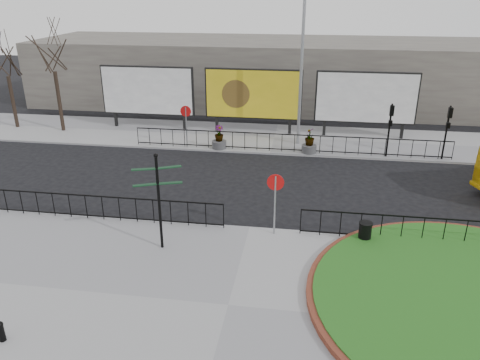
% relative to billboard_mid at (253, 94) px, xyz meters
% --- Properties ---
extents(ground, '(90.00, 90.00, 0.00)m').
position_rel_billboard_mid_xyz_m(ground, '(1.50, -12.97, -2.60)').
color(ground, black).
rests_on(ground, ground).
extents(pavement_near, '(30.00, 10.00, 0.12)m').
position_rel_billboard_mid_xyz_m(pavement_near, '(1.50, -17.97, -2.54)').
color(pavement_near, gray).
rests_on(pavement_near, ground).
extents(pavement_far, '(44.00, 6.00, 0.12)m').
position_rel_billboard_mid_xyz_m(pavement_far, '(1.50, -0.97, -2.54)').
color(pavement_far, gray).
rests_on(pavement_far, ground).
extents(railing_near_left, '(10.00, 0.10, 1.10)m').
position_rel_billboard_mid_xyz_m(railing_near_left, '(-4.50, -13.27, -1.93)').
color(railing_near_left, black).
rests_on(railing_near_left, pavement_near).
extents(railing_near_right, '(9.00, 0.10, 1.10)m').
position_rel_billboard_mid_xyz_m(railing_near_right, '(8.00, -13.27, -1.93)').
color(railing_near_right, black).
rests_on(railing_near_right, pavement_near).
extents(railing_far, '(18.00, 0.10, 1.10)m').
position_rel_billboard_mid_xyz_m(railing_far, '(2.50, -3.67, -1.93)').
color(railing_far, black).
rests_on(railing_far, pavement_far).
extents(speed_sign_far, '(0.64, 0.07, 2.47)m').
position_rel_billboard_mid_xyz_m(speed_sign_far, '(-3.50, -3.57, -0.68)').
color(speed_sign_far, gray).
rests_on(speed_sign_far, pavement_far).
extents(speed_sign_near, '(0.64, 0.07, 2.47)m').
position_rel_billboard_mid_xyz_m(speed_sign_near, '(2.50, -13.37, -0.68)').
color(speed_sign_near, gray).
rests_on(speed_sign_near, pavement_near).
extents(billboard_left, '(6.20, 0.31, 4.10)m').
position_rel_billboard_mid_xyz_m(billboard_left, '(-7.00, 0.00, 0.00)').
color(billboard_left, black).
rests_on(billboard_left, pavement_far).
extents(billboard_mid, '(6.20, 0.31, 4.10)m').
position_rel_billboard_mid_xyz_m(billboard_mid, '(0.00, 0.00, 0.00)').
color(billboard_mid, black).
rests_on(billboard_mid, pavement_far).
extents(billboard_right, '(6.20, 0.31, 4.10)m').
position_rel_billboard_mid_xyz_m(billboard_right, '(7.00, 0.00, 0.00)').
color(billboard_right, black).
rests_on(billboard_right, pavement_far).
extents(lamp_post, '(0.74, 0.18, 9.23)m').
position_rel_billboard_mid_xyz_m(lamp_post, '(3.01, -1.97, 2.23)').
color(lamp_post, gray).
rests_on(lamp_post, pavement_far).
extents(signal_pole_a, '(0.22, 0.26, 3.00)m').
position_rel_billboard_mid_xyz_m(signal_pole_a, '(8.00, -3.63, -0.50)').
color(signal_pole_a, black).
rests_on(signal_pole_a, pavement_far).
extents(signal_pole_b, '(0.22, 0.26, 3.00)m').
position_rel_billboard_mid_xyz_m(signal_pole_b, '(11.00, -3.63, -0.50)').
color(signal_pole_b, black).
rests_on(signal_pole_b, pavement_far).
extents(tree_left, '(2.00, 2.00, 7.00)m').
position_rel_billboard_mid_xyz_m(tree_left, '(-12.50, -1.47, 1.02)').
color(tree_left, '#2D2119').
rests_on(tree_left, pavement_far).
extents(tree_mid, '(2.00, 2.00, 6.20)m').
position_rel_billboard_mid_xyz_m(tree_mid, '(-16.00, -1.17, 0.62)').
color(tree_mid, '#2D2119').
rests_on(tree_mid, pavement_far).
extents(building_backdrop, '(40.00, 10.00, 5.00)m').
position_rel_billboard_mid_xyz_m(building_backdrop, '(1.50, 9.03, -0.10)').
color(building_backdrop, slate).
rests_on(building_backdrop, ground).
extents(fingerpost_sign, '(1.68, 0.84, 3.65)m').
position_rel_billboard_mid_xyz_m(fingerpost_sign, '(-1.48, -15.01, -0.27)').
color(fingerpost_sign, black).
rests_on(fingerpost_sign, pavement_near).
extents(bollard, '(0.20, 0.20, 0.62)m').
position_rel_billboard_mid_xyz_m(bollard, '(-4.28, -20.38, -2.14)').
color(bollard, black).
rests_on(bollard, pavement_near).
extents(litter_bin, '(0.50, 0.50, 0.84)m').
position_rel_billboard_mid_xyz_m(litter_bin, '(5.89, -13.57, -2.06)').
color(litter_bin, black).
rests_on(litter_bin, pavement_near).
extents(planter_a, '(0.85, 0.85, 1.38)m').
position_rel_billboard_mid_xyz_m(planter_a, '(-1.55, -3.57, -1.95)').
color(planter_a, '#4C4C4F').
rests_on(planter_a, pavement_far).
extents(planter_c, '(0.85, 0.85, 1.44)m').
position_rel_billboard_mid_xyz_m(planter_c, '(3.70, -3.57, -1.90)').
color(planter_c, '#4C4C4F').
rests_on(planter_c, pavement_far).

